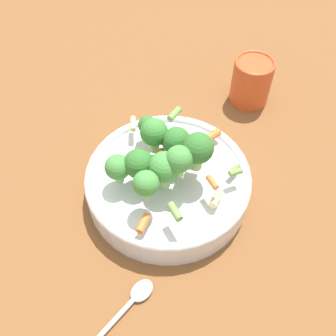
{
  "coord_description": "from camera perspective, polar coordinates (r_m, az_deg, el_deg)",
  "views": [
    {
      "loc": [
        -0.32,
        -0.17,
        0.53
      ],
      "look_at": [
        0.0,
        0.0,
        0.06
      ],
      "focal_mm": 42.0,
      "sensor_mm": 36.0,
      "label": 1
    }
  ],
  "objects": [
    {
      "name": "pasta_salad",
      "position": [
        0.57,
        -0.8,
        1.95
      ],
      "size": [
        0.23,
        0.21,
        0.09
      ],
      "color": "#8CB766",
      "rests_on": "bowl"
    },
    {
      "name": "ground_plane",
      "position": [
        0.65,
        0.0,
        -3.49
      ],
      "size": [
        3.0,
        3.0,
        0.0
      ],
      "primitive_type": "plane",
      "color": "brown"
    },
    {
      "name": "spoon",
      "position": [
        0.56,
        -6.03,
        -19.43
      ],
      "size": [
        0.15,
        0.05,
        0.01
      ],
      "rotation": [
        0.0,
        0.0,
        12.33
      ],
      "color": "silver",
      "rests_on": "ground_plane"
    },
    {
      "name": "bowl",
      "position": [
        0.62,
        0.0,
        -2.05
      ],
      "size": [
        0.26,
        0.26,
        0.05
      ],
      "color": "silver",
      "rests_on": "ground_plane"
    },
    {
      "name": "cup",
      "position": [
        0.78,
        12.03,
        12.29
      ],
      "size": [
        0.08,
        0.08,
        0.09
      ],
      "color": "#CC4C23",
      "rests_on": "ground_plane"
    }
  ]
}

